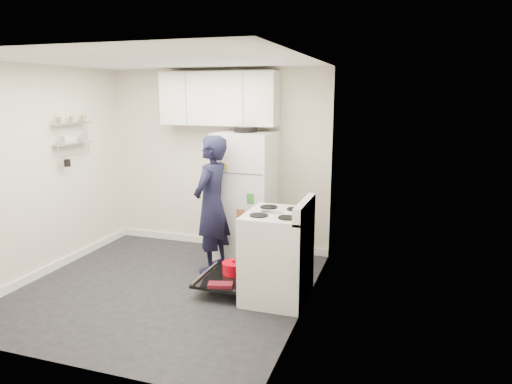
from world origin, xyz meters
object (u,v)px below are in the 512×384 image
(electric_range, at_px, (276,256))
(open_oven_door, at_px, (228,274))
(refrigerator, at_px, (246,196))
(person, at_px, (212,205))

(electric_range, relative_size, open_oven_door, 1.54)
(electric_range, bearing_deg, open_oven_door, 176.43)
(refrigerator, bearing_deg, electric_range, -56.65)
(electric_range, bearing_deg, person, 151.68)
(electric_range, height_order, person, person)
(person, bearing_deg, refrigerator, 162.14)
(open_oven_door, bearing_deg, person, 129.28)
(refrigerator, relative_size, person, 1.04)
(electric_range, relative_size, refrigerator, 0.63)
(open_oven_door, xyz_separation_m, person, (-0.40, 0.48, 0.66))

